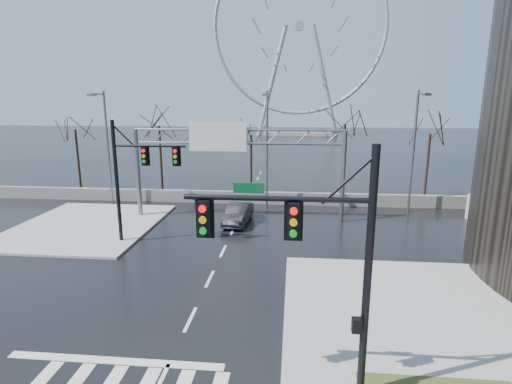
# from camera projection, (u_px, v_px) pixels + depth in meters

# --- Properties ---
(ground) EXTENTS (260.00, 260.00, 0.00)m
(ground) POSITION_uv_depth(u_px,v_px,m) (190.00, 319.00, 17.09)
(ground) COLOR black
(ground) RESTS_ON ground
(sidewalk_right_ext) EXTENTS (12.00, 10.00, 0.15)m
(sidewalk_right_ext) POSITION_uv_depth(u_px,v_px,m) (417.00, 306.00, 18.08)
(sidewalk_right_ext) COLOR gray
(sidewalk_right_ext) RESTS_ON ground
(sidewalk_far) EXTENTS (10.00, 12.00, 0.15)m
(sidewalk_far) POSITION_uv_depth(u_px,v_px,m) (87.00, 225.00, 29.73)
(sidewalk_far) COLOR gray
(sidewalk_far) RESTS_ON ground
(barrier_wall) EXTENTS (52.00, 0.50, 1.10)m
(barrier_wall) POSITION_uv_depth(u_px,v_px,m) (246.00, 197.00, 36.37)
(barrier_wall) COLOR slate
(barrier_wall) RESTS_ON ground
(signal_mast_near) EXTENTS (5.52, 0.41, 8.00)m
(signal_mast_near) POSITION_uv_depth(u_px,v_px,m) (322.00, 251.00, 11.61)
(signal_mast_near) COLOR black
(signal_mast_near) RESTS_ON ground
(signal_mast_far) EXTENTS (4.72, 0.41, 8.00)m
(signal_mast_far) POSITION_uv_depth(u_px,v_px,m) (133.00, 171.00, 25.25)
(signal_mast_far) COLOR black
(signal_mast_far) RESTS_ON ground
(sign_gantry) EXTENTS (16.36, 0.40, 7.60)m
(sign_gantry) POSITION_uv_depth(u_px,v_px,m) (233.00, 154.00, 30.48)
(sign_gantry) COLOR slate
(sign_gantry) RESTS_ON ground
(streetlight_left) EXTENTS (0.50, 2.55, 10.00)m
(streetlight_left) POSITION_uv_depth(u_px,v_px,m) (106.00, 139.00, 34.51)
(streetlight_left) COLOR slate
(streetlight_left) RESTS_ON ground
(streetlight_mid) EXTENTS (0.50, 2.55, 10.00)m
(streetlight_mid) POSITION_uv_depth(u_px,v_px,m) (267.00, 141.00, 33.21)
(streetlight_mid) COLOR slate
(streetlight_mid) RESTS_ON ground
(streetlight_right) EXTENTS (0.50, 2.55, 10.00)m
(streetlight_right) POSITION_uv_depth(u_px,v_px,m) (415.00, 142.00, 32.10)
(streetlight_right) COLOR slate
(streetlight_right) RESTS_ON ground
(tree_far_left) EXTENTS (3.50, 3.50, 7.00)m
(tree_far_left) POSITION_uv_depth(u_px,v_px,m) (76.00, 137.00, 40.80)
(tree_far_left) COLOR black
(tree_far_left) RESTS_ON ground
(tree_left) EXTENTS (3.75, 3.75, 7.50)m
(tree_left) POSITION_uv_depth(u_px,v_px,m) (159.00, 134.00, 39.39)
(tree_left) COLOR black
(tree_left) RESTS_ON ground
(tree_center) EXTENTS (3.25, 3.25, 6.50)m
(tree_center) POSITION_uv_depth(u_px,v_px,m) (251.00, 142.00, 39.71)
(tree_center) COLOR black
(tree_center) RESTS_ON ground
(tree_right) EXTENTS (3.90, 3.90, 7.80)m
(tree_right) POSITION_uv_depth(u_px,v_px,m) (345.00, 133.00, 37.67)
(tree_right) COLOR black
(tree_right) RESTS_ON ground
(tree_far_right) EXTENTS (3.40, 3.40, 6.80)m
(tree_far_right) POSITION_uv_depth(u_px,v_px,m) (430.00, 141.00, 37.60)
(tree_far_right) COLOR black
(tree_far_right) RESTS_ON ground
(ferris_wheel) EXTENTS (45.00, 6.00, 50.91)m
(ferris_wheel) POSITION_uv_depth(u_px,v_px,m) (299.00, 34.00, 102.99)
(ferris_wheel) COLOR gray
(ferris_wheel) RESTS_ON ground
(car) EXTENTS (1.99, 4.62, 1.48)m
(car) POSITION_uv_depth(u_px,v_px,m) (238.00, 214.00, 30.40)
(car) COLOR black
(car) RESTS_ON ground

